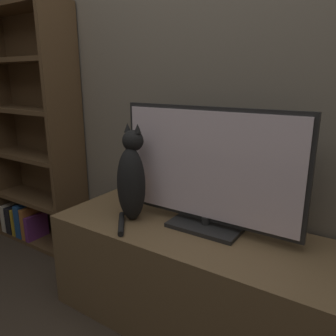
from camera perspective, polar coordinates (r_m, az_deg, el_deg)
name	(u,v)px	position (r m, az deg, el deg)	size (l,w,h in m)	color
wall_back	(230,60)	(1.70, 10.73, 18.05)	(4.80, 0.05, 2.60)	#756B5B
tv_stand	(194,279)	(1.71, 4.56, -18.65)	(1.44, 0.54, 0.52)	brown
tv	(208,171)	(1.52, 6.98, -0.51)	(0.89, 0.21, 0.58)	black
cat	(132,179)	(1.63, -6.34, -1.98)	(0.17, 0.27, 0.49)	black
bookshelf	(36,142)	(2.58, -22.07, 4.15)	(0.78, 0.28, 1.67)	brown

